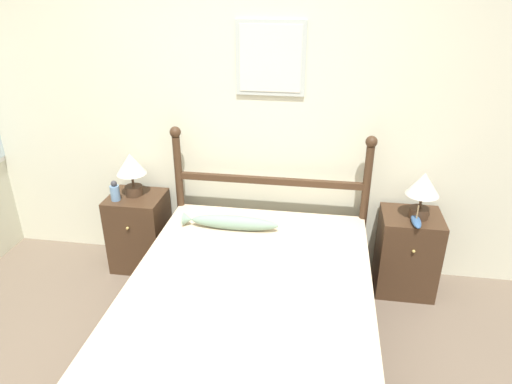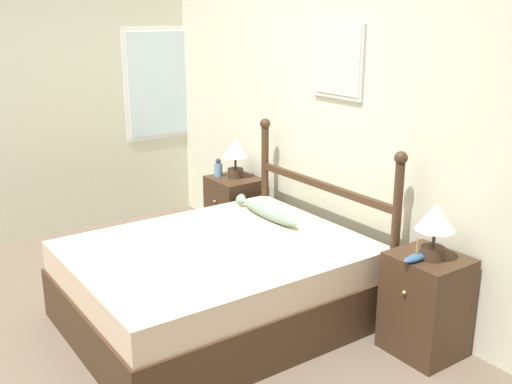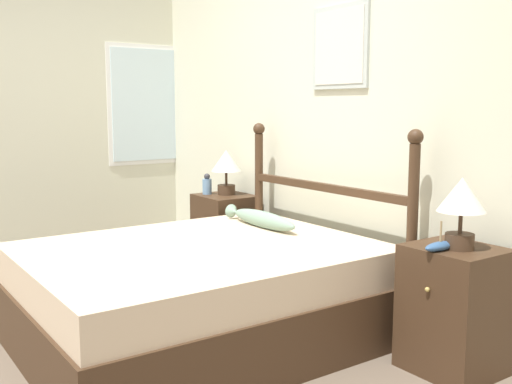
{
  "view_description": "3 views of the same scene",
  "coord_description": "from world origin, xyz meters",
  "px_view_note": "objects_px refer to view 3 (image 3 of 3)",
  "views": [
    {
      "loc": [
        0.63,
        -1.62,
        2.22
      ],
      "look_at": [
        0.21,
        1.07,
        0.94
      ],
      "focal_mm": 32.0,
      "sensor_mm": 36.0,
      "label": 1
    },
    {
      "loc": [
        3.42,
        -1.27,
        2.04
      ],
      "look_at": [
        0.19,
        0.99,
        0.85
      ],
      "focal_mm": 42.0,
      "sensor_mm": 36.0,
      "label": 2
    },
    {
      "loc": [
        3.1,
        -0.98,
        1.32
      ],
      "look_at": [
        0.33,
        0.96,
        0.84
      ],
      "focal_mm": 42.0,
      "sensor_mm": 36.0,
      "label": 3
    }
  ],
  "objects_px": {
    "table_lamp_left": "(226,165)",
    "nightstand_right": "(453,310)",
    "table_lamp_right": "(461,201)",
    "fish_pillow": "(261,219)",
    "bottle": "(207,185)",
    "model_boat": "(440,246)",
    "bed": "(200,294)",
    "nightstand_left": "(225,235)"
  },
  "relations": [
    {
      "from": "bottle",
      "to": "bed",
      "type": "bearing_deg",
      "value": -32.2
    },
    {
      "from": "fish_pillow",
      "to": "nightstand_right",
      "type": "bearing_deg",
      "value": 10.59
    },
    {
      "from": "nightstand_left",
      "to": "nightstand_right",
      "type": "bearing_deg",
      "value": 0.0
    },
    {
      "from": "nightstand_left",
      "to": "bottle",
      "type": "xyz_separation_m",
      "value": [
        -0.12,
        -0.09,
        0.39
      ]
    },
    {
      "from": "nightstand_right",
      "to": "fish_pillow",
      "type": "relative_size",
      "value": 0.9
    },
    {
      "from": "bed",
      "to": "nightstand_right",
      "type": "xyz_separation_m",
      "value": [
        1.07,
        0.84,
        0.05
      ]
    },
    {
      "from": "bed",
      "to": "fish_pillow",
      "type": "relative_size",
      "value": 2.69
    },
    {
      "from": "table_lamp_right",
      "to": "table_lamp_left",
      "type": "bearing_deg",
      "value": 178.81
    },
    {
      "from": "nightstand_left",
      "to": "model_boat",
      "type": "xyz_separation_m",
      "value": [
        2.14,
        -0.12,
        0.34
      ]
    },
    {
      "from": "bed",
      "to": "nightstand_right",
      "type": "height_order",
      "value": "nightstand_right"
    },
    {
      "from": "bottle",
      "to": "table_lamp_left",
      "type": "bearing_deg",
      "value": 47.26
    },
    {
      "from": "table_lamp_right",
      "to": "bottle",
      "type": "xyz_separation_m",
      "value": [
        -2.3,
        -0.07,
        -0.16
      ]
    },
    {
      "from": "nightstand_left",
      "to": "bottle",
      "type": "height_order",
      "value": "bottle"
    },
    {
      "from": "table_lamp_left",
      "to": "fish_pillow",
      "type": "bearing_deg",
      "value": -17.68
    },
    {
      "from": "model_boat",
      "to": "fish_pillow",
      "type": "bearing_deg",
      "value": -174.73
    },
    {
      "from": "nightstand_right",
      "to": "model_boat",
      "type": "xyz_separation_m",
      "value": [
        -0.0,
        -0.12,
        0.34
      ]
    },
    {
      "from": "table_lamp_left",
      "to": "table_lamp_right",
      "type": "relative_size",
      "value": 1.0
    },
    {
      "from": "model_boat",
      "to": "fish_pillow",
      "type": "distance_m",
      "value": 1.32
    },
    {
      "from": "table_lamp_left",
      "to": "bottle",
      "type": "distance_m",
      "value": 0.22
    },
    {
      "from": "bottle",
      "to": "model_boat",
      "type": "bearing_deg",
      "value": -0.86
    },
    {
      "from": "table_lamp_left",
      "to": "nightstand_right",
      "type": "bearing_deg",
      "value": -0.61
    },
    {
      "from": "model_boat",
      "to": "table_lamp_left",
      "type": "bearing_deg",
      "value": 176.09
    },
    {
      "from": "fish_pillow",
      "to": "bottle",
      "type": "bearing_deg",
      "value": 170.69
    },
    {
      "from": "bed",
      "to": "table_lamp_right",
      "type": "relative_size",
      "value": 5.44
    },
    {
      "from": "table_lamp_left",
      "to": "bottle",
      "type": "height_order",
      "value": "table_lamp_left"
    },
    {
      "from": "nightstand_left",
      "to": "bottle",
      "type": "distance_m",
      "value": 0.42
    },
    {
      "from": "bottle",
      "to": "nightstand_right",
      "type": "bearing_deg",
      "value": 2.29
    },
    {
      "from": "bed",
      "to": "table_lamp_right",
      "type": "distance_m",
      "value": 1.5
    },
    {
      "from": "nightstand_left",
      "to": "nightstand_right",
      "type": "height_order",
      "value": "same"
    },
    {
      "from": "bottle",
      "to": "model_boat",
      "type": "distance_m",
      "value": 2.26
    },
    {
      "from": "table_lamp_left",
      "to": "bottle",
      "type": "bearing_deg",
      "value": -132.74
    },
    {
      "from": "table_lamp_right",
      "to": "fish_pillow",
      "type": "xyz_separation_m",
      "value": [
        -1.35,
        -0.22,
        -0.27
      ]
    },
    {
      "from": "nightstand_right",
      "to": "fish_pillow",
      "type": "xyz_separation_m",
      "value": [
        -1.32,
        -0.25,
        0.28
      ]
    },
    {
      "from": "nightstand_right",
      "to": "table_lamp_left",
      "type": "relative_size",
      "value": 1.83
    },
    {
      "from": "bed",
      "to": "nightstand_left",
      "type": "xyz_separation_m",
      "value": [
        -1.07,
        0.84,
        0.05
      ]
    },
    {
      "from": "nightstand_left",
      "to": "table_lamp_right",
      "type": "height_order",
      "value": "table_lamp_right"
    },
    {
      "from": "model_boat",
      "to": "fish_pillow",
      "type": "height_order",
      "value": "model_boat"
    },
    {
      "from": "fish_pillow",
      "to": "table_lamp_right",
      "type": "bearing_deg",
      "value": 9.41
    },
    {
      "from": "table_lamp_left",
      "to": "table_lamp_right",
      "type": "height_order",
      "value": "same"
    },
    {
      "from": "nightstand_right",
      "to": "bed",
      "type": "bearing_deg",
      "value": -141.85
    },
    {
      "from": "bed",
      "to": "table_lamp_left",
      "type": "xyz_separation_m",
      "value": [
        -1.09,
        0.86,
        0.6
      ]
    },
    {
      "from": "nightstand_right",
      "to": "bottle",
      "type": "bearing_deg",
      "value": -177.71
    }
  ]
}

